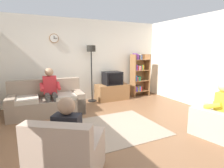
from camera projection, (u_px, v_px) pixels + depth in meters
ground_plane at (121, 128)px, 4.05m from camera, size 12.00×12.00×0.00m
back_wall_assembly at (83, 61)px, 6.16m from camera, size 6.20×0.17×2.70m
right_wall at (212, 63)px, 5.04m from camera, size 0.12×5.80×2.70m
couch at (47, 102)px, 4.93m from camera, size 1.95×0.99×0.90m
tv_stand at (112, 92)px, 6.37m from camera, size 1.10×0.56×0.54m
tv at (112, 78)px, 6.26m from camera, size 0.60×0.49×0.44m
bookshelf at (139, 74)px, 6.83m from camera, size 0.68×0.36×1.58m
floor_lamp at (91, 58)px, 5.95m from camera, size 0.28×0.28×1.85m
armchair_near_window at (69, 159)px, 2.40m from camera, size 1.16×1.18×0.90m
armchair_near_bookshelf at (221, 122)px, 3.64m from camera, size 0.96×1.03×0.90m
area_rug at (110, 129)px, 4.00m from camera, size 2.20×1.70×0.01m
person_on_couch at (50, 89)px, 4.81m from camera, size 0.53×0.55×1.24m
person_in_left_armchair at (70, 133)px, 2.43m from camera, size 0.61×0.64×1.12m
person_in_right_armchair at (217, 106)px, 3.65m from camera, size 0.57×0.59×1.12m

